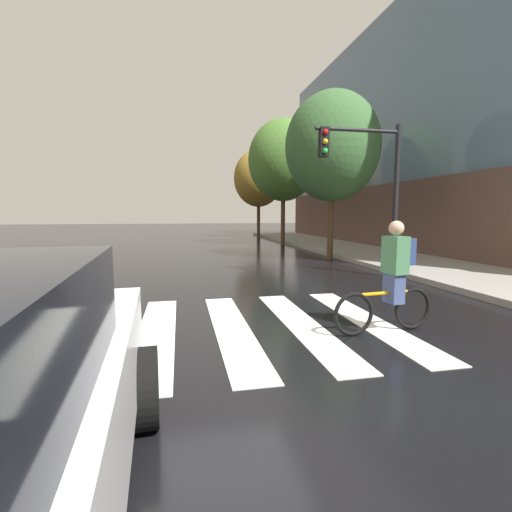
{
  "coord_description": "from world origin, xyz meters",
  "views": [
    {
      "loc": [
        -0.59,
        -5.54,
        1.8
      ],
      "look_at": [
        0.96,
        1.94,
        0.91
      ],
      "focal_mm": 25.78,
      "sensor_mm": 36.0,
      "label": 1
    }
  ],
  "objects": [
    {
      "name": "ground_plane",
      "position": [
        0.0,
        0.0,
        0.0
      ],
      "size": [
        120.0,
        120.0,
        0.0
      ],
      "primitive_type": "plane",
      "color": "black"
    },
    {
      "name": "crosswalk_stripes",
      "position": [
        0.17,
        0.0,
        0.01
      ],
      "size": [
        5.12,
        4.04,
        0.01
      ],
      "color": "silver",
      "rests_on": "ground"
    },
    {
      "name": "cyclist",
      "position": [
        2.52,
        -0.63,
        0.84
      ],
      "size": [
        1.71,
        0.38,
        1.69
      ],
      "color": "black",
      "rests_on": "ground"
    },
    {
      "name": "traffic_light_near",
      "position": [
        4.49,
        3.79,
        2.86
      ],
      "size": [
        2.47,
        0.28,
        4.2
      ],
      "color": "black",
      "rests_on": "ground"
    },
    {
      "name": "fire_hydrant",
      "position": [
        6.73,
        6.06,
        0.53
      ],
      "size": [
        0.33,
        0.22,
        0.78
      ],
      "color": "gold",
      "rests_on": "sidewalk"
    },
    {
      "name": "street_tree_near",
      "position": [
        5.15,
        7.88,
        4.3
      ],
      "size": [
        3.58,
        3.58,
        6.37
      ],
      "color": "#4C3823",
      "rests_on": "ground"
    },
    {
      "name": "street_tree_mid",
      "position": [
        5.15,
        14.62,
        4.72
      ],
      "size": [
        3.93,
        3.93,
        6.99
      ],
      "color": "#4C3823",
      "rests_on": "ground"
    },
    {
      "name": "street_tree_far",
      "position": [
        5.12,
        21.11,
        4.33
      ],
      "size": [
        3.6,
        3.6,
        6.41
      ],
      "color": "#4C3823",
      "rests_on": "ground"
    },
    {
      "name": "corner_building",
      "position": [
        17.25,
        12.83,
        5.68
      ],
      "size": [
        16.31,
        23.54,
        11.45
      ],
      "color": "brown",
      "rests_on": "ground"
    }
  ]
}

